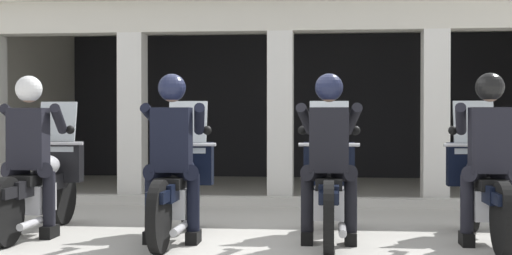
{
  "coord_description": "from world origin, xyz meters",
  "views": [
    {
      "loc": [
        0.74,
        -6.69,
        1.18
      ],
      "look_at": [
        0.0,
        0.55,
        1.08
      ],
      "focal_mm": 51.03,
      "sensor_mm": 36.0,
      "label": 1
    }
  ],
  "objects_px": {
    "police_officer_center_right": "(329,143)",
    "police_officer_far_right": "(489,144)",
    "motorcycle_far_left": "(42,184)",
    "motorcycle_center_right": "(329,187)",
    "motorcycle_far_right": "(483,188)",
    "police_officer_far_left": "(30,142)",
    "motorcycle_center_left": "(179,187)",
    "police_officer_center_left": "(172,143)"
  },
  "relations": [
    {
      "from": "police_officer_center_right",
      "to": "motorcycle_center_left",
      "type": "bearing_deg",
      "value": 167.23
    },
    {
      "from": "police_officer_far_left",
      "to": "police_officer_far_right",
      "type": "bearing_deg",
      "value": -2.46
    },
    {
      "from": "police_officer_center_left",
      "to": "police_officer_far_right",
      "type": "relative_size",
      "value": 1.0
    },
    {
      "from": "motorcycle_far_right",
      "to": "police_officer_center_left",
      "type": "bearing_deg",
      "value": 178.56
    },
    {
      "from": "police_officer_far_right",
      "to": "motorcycle_far_left",
      "type": "bearing_deg",
      "value": 166.22
    },
    {
      "from": "police_officer_far_right",
      "to": "police_officer_center_left",
      "type": "bearing_deg",
      "value": 173.05
    },
    {
      "from": "police_officer_center_right",
      "to": "police_officer_far_right",
      "type": "height_order",
      "value": "same"
    },
    {
      "from": "police_officer_far_left",
      "to": "police_officer_center_right",
      "type": "relative_size",
      "value": 1.0
    },
    {
      "from": "motorcycle_center_right",
      "to": "police_officer_far_left",
      "type": "bearing_deg",
      "value": 178.87
    },
    {
      "from": "motorcycle_far_right",
      "to": "police_officer_far_right",
      "type": "distance_m",
      "value": 0.52
    },
    {
      "from": "police_officer_far_right",
      "to": "motorcycle_center_left",
      "type": "bearing_deg",
      "value": 167.48
    },
    {
      "from": "motorcycle_far_left",
      "to": "motorcycle_center_left",
      "type": "xyz_separation_m",
      "value": [
        1.46,
        -0.17,
        0.0
      ]
    },
    {
      "from": "motorcycle_far_left",
      "to": "motorcycle_center_right",
      "type": "height_order",
      "value": "same"
    },
    {
      "from": "motorcycle_far_left",
      "to": "motorcycle_far_right",
      "type": "xyz_separation_m",
      "value": [
        4.37,
        -0.03,
        0.0
      ]
    },
    {
      "from": "motorcycle_center_left",
      "to": "police_officer_far_right",
      "type": "relative_size",
      "value": 1.29
    },
    {
      "from": "police_officer_far_left",
      "to": "police_officer_center_right",
      "type": "xyz_separation_m",
      "value": [
        2.92,
        -0.08,
        0.0
      ]
    },
    {
      "from": "motorcycle_center_left",
      "to": "police_officer_far_right",
      "type": "distance_m",
      "value": 2.95
    },
    {
      "from": "police_officer_far_right",
      "to": "police_officer_far_left",
      "type": "bearing_deg",
      "value": 169.93
    },
    {
      "from": "police_officer_far_left",
      "to": "motorcycle_far_right",
      "type": "bearing_deg",
      "value": 1.25
    },
    {
      "from": "motorcycle_center_left",
      "to": "motorcycle_far_right",
      "type": "bearing_deg",
      "value": -7.31
    },
    {
      "from": "police_officer_far_left",
      "to": "police_officer_far_right",
      "type": "relative_size",
      "value": 1.0
    },
    {
      "from": "police_officer_far_right",
      "to": "motorcycle_far_right",
      "type": "bearing_deg",
      "value": 80.03
    },
    {
      "from": "police_officer_center_right",
      "to": "police_officer_far_right",
      "type": "distance_m",
      "value": 1.46
    },
    {
      "from": "motorcycle_far_left",
      "to": "motorcycle_far_right",
      "type": "bearing_deg",
      "value": -2.46
    },
    {
      "from": "motorcycle_far_left",
      "to": "motorcycle_center_right",
      "type": "relative_size",
      "value": 1.0
    },
    {
      "from": "motorcycle_far_left",
      "to": "police_officer_center_left",
      "type": "xyz_separation_m",
      "value": [
        1.46,
        -0.45,
        0.44
      ]
    },
    {
      "from": "motorcycle_center_right",
      "to": "police_officer_center_right",
      "type": "bearing_deg",
      "value": -95.38
    },
    {
      "from": "motorcycle_far_right",
      "to": "police_officer_center_right",
      "type": "bearing_deg",
      "value": -176.73
    },
    {
      "from": "police_officer_far_left",
      "to": "police_officer_center_left",
      "type": "bearing_deg",
      "value": -8.68
    },
    {
      "from": "police_officer_far_left",
      "to": "motorcycle_center_right",
      "type": "xyz_separation_m",
      "value": [
        2.92,
        0.2,
        -0.44
      ]
    },
    {
      "from": "motorcycle_center_right",
      "to": "motorcycle_center_left",
      "type": "bearing_deg",
      "value": 178.33
    },
    {
      "from": "motorcycle_center_left",
      "to": "motorcycle_center_right",
      "type": "xyz_separation_m",
      "value": [
        1.46,
        0.09,
        0.0
      ]
    },
    {
      "from": "police_officer_center_right",
      "to": "motorcycle_far_right",
      "type": "distance_m",
      "value": 1.56
    },
    {
      "from": "motorcycle_center_left",
      "to": "police_officer_center_left",
      "type": "bearing_deg",
      "value": -100.33
    },
    {
      "from": "motorcycle_far_left",
      "to": "motorcycle_center_left",
      "type": "height_order",
      "value": "same"
    },
    {
      "from": "motorcycle_far_left",
      "to": "police_officer_far_left",
      "type": "relative_size",
      "value": 1.29
    },
    {
      "from": "police_officer_center_right",
      "to": "police_officer_far_right",
      "type": "relative_size",
      "value": 1.0
    },
    {
      "from": "motorcycle_center_right",
      "to": "motorcycle_far_right",
      "type": "distance_m",
      "value": 1.46
    },
    {
      "from": "motorcycle_far_left",
      "to": "police_officer_center_right",
      "type": "xyz_separation_m",
      "value": [
        2.92,
        -0.36,
        0.44
      ]
    },
    {
      "from": "motorcycle_far_right",
      "to": "police_officer_far_right",
      "type": "bearing_deg",
      "value": -99.97
    },
    {
      "from": "motorcycle_far_right",
      "to": "motorcycle_center_left",
      "type": "bearing_deg",
      "value": 173.05
    },
    {
      "from": "police_officer_center_left",
      "to": "police_officer_far_right",
      "type": "bearing_deg",
      "value": -7.31
    }
  ]
}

